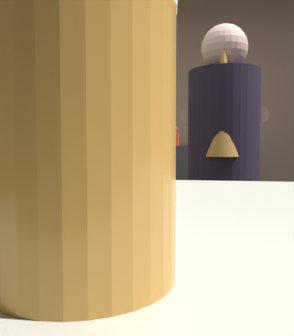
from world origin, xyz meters
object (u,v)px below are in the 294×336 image
(mixing_bowl, at_px, (136,182))
(bottle_olive_oil, at_px, (200,136))
(bottle_soy, at_px, (175,139))
(pint_glass_far, at_px, (82,127))
(bartender, at_px, (223,175))
(chefs_knife, at_px, (269,188))
(pint_glass_near, at_px, (82,140))

(mixing_bowl, relative_size, bottle_olive_oil, 0.73)
(bottle_soy, bearing_deg, pint_glass_far, -85.38)
(mixing_bowl, bearing_deg, bartender, -40.24)
(pint_glass_far, xyz_separation_m, bottle_soy, (-0.25, 3.15, 0.09))
(mixing_bowl, distance_m, pint_glass_far, 2.08)
(mixing_bowl, height_order, chefs_knife, mixing_bowl)
(chefs_knife, bearing_deg, pint_glass_near, -88.77)
(pint_glass_far, bearing_deg, chefs_knife, 78.59)
(bottle_soy, relative_size, bottle_olive_oil, 0.72)
(chefs_knife, bearing_deg, pint_glass_far, -82.34)
(pint_glass_near, bearing_deg, chefs_knife, 72.17)
(bottle_olive_oil, bearing_deg, chefs_knife, -70.33)
(bartender, bearing_deg, bottle_olive_oil, 9.12)
(pint_glass_near, height_order, pint_glass_far, pint_glass_near)
(pint_glass_near, bearing_deg, pint_glass_far, -69.56)
(pint_glass_near, distance_m, pint_glass_far, 0.37)
(bartender, relative_size, pint_glass_far, 13.04)
(bottle_soy, distance_m, bottle_olive_oil, 0.24)
(mixing_bowl, relative_size, chefs_knife, 0.73)
(mixing_bowl, xyz_separation_m, chefs_knife, (0.80, -0.03, -0.02))
(bartender, bearing_deg, pint_glass_far, 179.50)
(bartender, xyz_separation_m, chefs_knife, (0.28, 0.41, -0.10))
(chefs_knife, bearing_deg, bartender, -105.53)
(mixing_bowl, bearing_deg, chefs_knife, -2.34)
(pint_glass_near, relative_size, bottle_soy, 0.80)
(bottle_soy, bearing_deg, pint_glass_near, -87.43)
(bottle_soy, bearing_deg, mixing_bowl, -97.24)
(pint_glass_near, height_order, bottle_soy, bottle_soy)
(chefs_knife, xyz_separation_m, bottle_olive_oil, (-0.43, 1.19, 0.35))
(bartender, distance_m, pint_glass_near, 1.28)
(pint_glass_near, relative_size, bottle_olive_oil, 0.58)
(chefs_knife, xyz_separation_m, bottle_soy, (-0.66, 1.15, 0.33))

